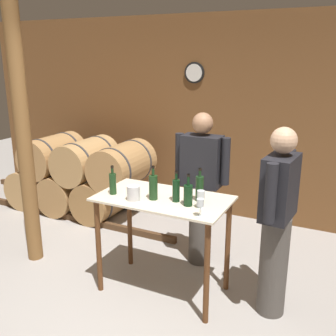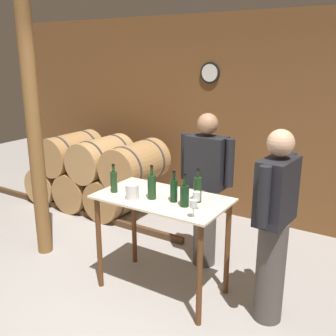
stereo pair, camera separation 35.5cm
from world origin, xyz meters
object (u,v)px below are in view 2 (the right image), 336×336
object	(u,v)px
wooden_post	(35,136)
wine_bottle_far_right	(198,189)
wine_bottle_left	(152,186)
person_host	(206,188)
person_visitor_with_scarf	(274,225)
ice_bucket	(132,192)
wine_bottle_far_left	(114,181)
wine_bottle_center	(174,190)
wine_bottle_right	(185,195)
wine_glass_near_left	(196,197)
wine_glass_near_center	(193,205)

from	to	relation	value
wooden_post	wine_bottle_far_right	world-z (taller)	wooden_post
wine_bottle_left	person_host	size ratio (longest dim) A/B	0.19
wine_bottle_far_right	person_visitor_with_scarf	world-z (taller)	person_visitor_with_scarf
ice_bucket	wine_bottle_far_left	bearing A→B (deg)	168.00
wooden_post	wine_bottle_center	size ratio (longest dim) A/B	9.75
wine_bottle_far_left	wine_bottle_right	bearing A→B (deg)	3.20
wine_bottle_far_left	wine_bottle_far_right	xyz separation A→B (m)	(0.78, 0.19, 0.01)
wine_bottle_far_left	wine_bottle_right	size ratio (longest dim) A/B	0.96
wine_bottle_left	ice_bucket	distance (m)	0.18
wine_bottle_left	wine_bottle_right	distance (m)	0.34
wine_bottle_right	ice_bucket	world-z (taller)	wine_bottle_right
wine_bottle_center	person_host	distance (m)	0.72
wine_bottle_far_right	wine_glass_near_left	world-z (taller)	wine_bottle_far_right
wine_bottle_right	person_host	bearing A→B (deg)	102.94
wine_bottle_center	wine_bottle_far_right	world-z (taller)	wine_bottle_far_right
ice_bucket	person_host	xyz separation A→B (m)	(0.31, 0.83, -0.15)
wine_bottle_center	wine_bottle_far_right	distance (m)	0.21
wooden_post	person_host	world-z (taller)	wooden_post
wine_glass_near_center	wine_glass_near_left	bearing A→B (deg)	110.18
wine_bottle_center	person_host	world-z (taller)	person_host
wine_bottle_right	wine_glass_near_left	xyz separation A→B (m)	(0.12, -0.01, 0.01)
wine_bottle_far_left	ice_bucket	distance (m)	0.26
wine_bottle_far_left	person_host	size ratio (longest dim) A/B	0.17
wine_bottle_center	ice_bucket	xyz separation A→B (m)	(-0.35, -0.14, -0.04)
wine_bottle_far_right	wine_glass_near_left	bearing A→B (deg)	-64.72
person_host	wine_glass_near_center	bearing A→B (deg)	-69.04
wine_bottle_left	person_visitor_with_scarf	xyz separation A→B (m)	(1.05, 0.20, -0.19)
wine_bottle_far_right	person_host	distance (m)	0.65
wine_bottle_left	wine_glass_near_left	xyz separation A→B (m)	(0.46, -0.01, -0.00)
person_host	wine_bottle_left	bearing A→B (deg)	-102.80
wine_bottle_left	ice_bucket	world-z (taller)	wine_bottle_left
wine_bottle_far_left	person_visitor_with_scarf	bearing A→B (deg)	9.35
wooden_post	ice_bucket	bearing A→B (deg)	-4.00
wine_bottle_far_right	ice_bucket	xyz separation A→B (m)	(-0.52, -0.25, -0.05)
wine_bottle_far_left	wine_bottle_right	xyz separation A→B (m)	(0.73, 0.04, -0.01)
wine_bottle_left	wine_glass_near_center	size ratio (longest dim) A/B	2.05
wooden_post	person_host	bearing A→B (deg)	23.79
wine_bottle_far_left	wine_glass_near_center	size ratio (longest dim) A/B	1.80
wooden_post	wine_glass_near_left	xyz separation A→B (m)	(1.96, -0.01, -0.29)
wooden_post	wine_bottle_far_right	bearing A→B (deg)	4.60
wine_bottle_left	person_host	distance (m)	0.78
ice_bucket	wine_bottle_center	bearing A→B (deg)	21.64
wine_bottle_far_right	person_host	world-z (taller)	person_host
person_visitor_with_scarf	wine_glass_near_left	bearing A→B (deg)	-160.61
wine_glass_near_left	person_host	size ratio (longest dim) A/B	0.10
wine_bottle_far_right	wine_glass_near_center	xyz separation A→B (m)	(0.14, -0.33, -0.01)
ice_bucket	wine_glass_near_center	bearing A→B (deg)	-7.06
person_host	person_visitor_with_scarf	distance (m)	1.04
wooden_post	person_host	xyz separation A→B (m)	(1.67, 0.74, -0.49)
wooden_post	wine_glass_near_left	size ratio (longest dim) A/B	17.27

